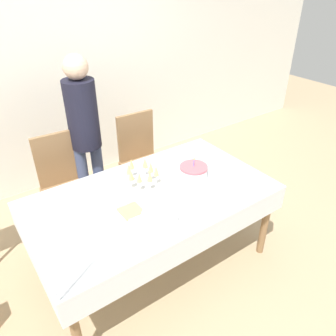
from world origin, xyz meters
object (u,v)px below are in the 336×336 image
object	(u,v)px
dining_chair_far_left	(65,182)
champagne_tray	(142,176)
dining_chair_far_right	(142,156)
person_standing	(84,127)
birthday_cake	(193,171)
plate_stack_main	(160,217)

from	to	relation	value
dining_chair_far_left	champagne_tray	bearing A→B (deg)	-59.17
dining_chair_far_right	person_standing	world-z (taller)	person_standing
dining_chair_far_left	person_standing	distance (m)	0.53
dining_chair_far_left	birthday_cake	world-z (taller)	dining_chair_far_left
dining_chair_far_right	champagne_tray	bearing A→B (deg)	-120.62
dining_chair_far_left	champagne_tray	xyz separation A→B (m)	(0.41, -0.69, 0.27)
dining_chair_far_right	person_standing	bearing A→B (deg)	170.37
dining_chair_far_left	person_standing	world-z (taller)	person_standing
birthday_cake	champagne_tray	xyz separation A→B (m)	(-0.41, 0.14, 0.04)
dining_chair_far_right	plate_stack_main	xyz separation A→B (m)	(-0.53, -1.12, 0.20)
birthday_cake	person_standing	xyz separation A→B (m)	(-0.53, 0.92, 0.20)
dining_chair_far_right	plate_stack_main	bearing A→B (deg)	-115.30
dining_chair_far_right	person_standing	size ratio (longest dim) A/B	0.60
birthday_cake	person_standing	bearing A→B (deg)	120.10
person_standing	dining_chair_far_right	bearing A→B (deg)	-9.63
dining_chair_far_right	birthday_cake	bearing A→B (deg)	-89.84
champagne_tray	dining_chair_far_right	bearing A→B (deg)	59.38
dining_chair_far_left	plate_stack_main	world-z (taller)	dining_chair_far_left
dining_chair_far_left	person_standing	bearing A→B (deg)	17.44
champagne_tray	person_standing	bearing A→B (deg)	99.04
plate_stack_main	person_standing	xyz separation A→B (m)	(-0.00, 1.21, 0.23)
dining_chair_far_left	plate_stack_main	size ratio (longest dim) A/B	3.82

